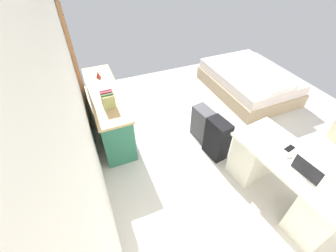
{
  "coord_description": "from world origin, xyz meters",
  "views": [
    {
      "loc": [
        -2.09,
        2.02,
        2.72
      ],
      "look_at": [
        0.13,
        1.1,
        0.6
      ],
      "focal_mm": 24.2,
      "sensor_mm": 36.0,
      "label": 1
    }
  ],
  "objects_px": {
    "laptop": "(308,171)",
    "computer_mouse": "(289,156)",
    "credenza": "(108,111)",
    "suitcase_black": "(217,139)",
    "cell_phone_by_mouse": "(290,148)",
    "bed": "(249,82)",
    "figurine_small": "(98,75)",
    "office_chair": "(333,154)",
    "desk": "(285,179)",
    "suitcase_spare_grey": "(203,124)"
  },
  "relations": [
    {
      "from": "desk",
      "to": "computer_mouse",
      "type": "bearing_deg",
      "value": 19.77
    },
    {
      "from": "desk",
      "to": "suitcase_spare_grey",
      "type": "relative_size",
      "value": 2.64
    },
    {
      "from": "laptop",
      "to": "computer_mouse",
      "type": "bearing_deg",
      "value": -1.94
    },
    {
      "from": "credenza",
      "to": "bed",
      "type": "distance_m",
      "value": 2.98
    },
    {
      "from": "credenza",
      "to": "suitcase_black",
      "type": "height_order",
      "value": "credenza"
    },
    {
      "from": "credenza",
      "to": "computer_mouse",
      "type": "distance_m",
      "value": 2.74
    },
    {
      "from": "suitcase_spare_grey",
      "to": "cell_phone_by_mouse",
      "type": "relative_size",
      "value": 4.2
    },
    {
      "from": "figurine_small",
      "to": "desk",
      "type": "bearing_deg",
      "value": -146.57
    },
    {
      "from": "desk",
      "to": "office_chair",
      "type": "bearing_deg",
      "value": -86.41
    },
    {
      "from": "bed",
      "to": "computer_mouse",
      "type": "height_order",
      "value": "computer_mouse"
    },
    {
      "from": "credenza",
      "to": "bed",
      "type": "xyz_separation_m",
      "value": [
        0.08,
        -2.98,
        -0.15
      ]
    },
    {
      "from": "office_chair",
      "to": "bed",
      "type": "distance_m",
      "value": 2.26
    },
    {
      "from": "suitcase_spare_grey",
      "to": "laptop",
      "type": "relative_size",
      "value": 1.71
    },
    {
      "from": "office_chair",
      "to": "credenza",
      "type": "distance_m",
      "value": 3.37
    },
    {
      "from": "computer_mouse",
      "to": "office_chair",
      "type": "bearing_deg",
      "value": -98.8
    },
    {
      "from": "desk",
      "to": "office_chair",
      "type": "relative_size",
      "value": 1.61
    },
    {
      "from": "bed",
      "to": "suitcase_black",
      "type": "relative_size",
      "value": 2.9
    },
    {
      "from": "bed",
      "to": "desk",
      "type": "bearing_deg",
      "value": 151.58
    },
    {
      "from": "suitcase_black",
      "to": "laptop",
      "type": "relative_size",
      "value": 1.97
    },
    {
      "from": "suitcase_black",
      "to": "figurine_small",
      "type": "height_order",
      "value": "figurine_small"
    },
    {
      "from": "credenza",
      "to": "figurine_small",
      "type": "distance_m",
      "value": 0.64
    },
    {
      "from": "suitcase_black",
      "to": "cell_phone_by_mouse",
      "type": "distance_m",
      "value": 1.0
    },
    {
      "from": "computer_mouse",
      "to": "cell_phone_by_mouse",
      "type": "bearing_deg",
      "value": -55.49
    },
    {
      "from": "office_chair",
      "to": "credenza",
      "type": "bearing_deg",
      "value": 50.62
    },
    {
      "from": "laptop",
      "to": "cell_phone_by_mouse",
      "type": "height_order",
      "value": "laptop"
    },
    {
      "from": "desk",
      "to": "figurine_small",
      "type": "distance_m",
      "value": 3.21
    },
    {
      "from": "suitcase_spare_grey",
      "to": "suitcase_black",
      "type": "bearing_deg",
      "value": 171.58
    },
    {
      "from": "office_chair",
      "to": "suitcase_black",
      "type": "bearing_deg",
      "value": 53.31
    },
    {
      "from": "office_chair",
      "to": "cell_phone_by_mouse",
      "type": "bearing_deg",
      "value": 81.38
    },
    {
      "from": "credenza",
      "to": "laptop",
      "type": "height_order",
      "value": "laptop"
    },
    {
      "from": "figurine_small",
      "to": "computer_mouse",
      "type": "bearing_deg",
      "value": -146.2
    },
    {
      "from": "suitcase_black",
      "to": "computer_mouse",
      "type": "distance_m",
      "value": 1.04
    },
    {
      "from": "suitcase_black",
      "to": "laptop",
      "type": "xyz_separation_m",
      "value": [
        -1.15,
        -0.34,
        0.44
      ]
    },
    {
      "from": "suitcase_black",
      "to": "cell_phone_by_mouse",
      "type": "height_order",
      "value": "cell_phone_by_mouse"
    },
    {
      "from": "suitcase_spare_grey",
      "to": "figurine_small",
      "type": "xyz_separation_m",
      "value": [
        1.25,
        1.38,
        0.55
      ]
    },
    {
      "from": "desk",
      "to": "figurine_small",
      "type": "xyz_separation_m",
      "value": [
        2.65,
        1.75,
        0.46
      ]
    },
    {
      "from": "credenza",
      "to": "suitcase_black",
      "type": "bearing_deg",
      "value": -131.63
    },
    {
      "from": "credenza",
      "to": "figurine_small",
      "type": "height_order",
      "value": "figurine_small"
    },
    {
      "from": "suitcase_black",
      "to": "computer_mouse",
      "type": "relative_size",
      "value": 6.59
    },
    {
      "from": "laptop",
      "to": "suitcase_spare_grey",
      "type": "bearing_deg",
      "value": 11.91
    },
    {
      "from": "laptop",
      "to": "bed",
      "type": "bearing_deg",
      "value": -27.3
    },
    {
      "from": "laptop",
      "to": "office_chair",
      "type": "bearing_deg",
      "value": -75.17
    },
    {
      "from": "figurine_small",
      "to": "office_chair",
      "type": "bearing_deg",
      "value": -134.9
    },
    {
      "from": "bed",
      "to": "computer_mouse",
      "type": "relative_size",
      "value": 19.12
    },
    {
      "from": "laptop",
      "to": "figurine_small",
      "type": "distance_m",
      "value": 3.31
    },
    {
      "from": "office_chair",
      "to": "figurine_small",
      "type": "bearing_deg",
      "value": 45.1
    },
    {
      "from": "credenza",
      "to": "cell_phone_by_mouse",
      "type": "relative_size",
      "value": 13.24
    },
    {
      "from": "bed",
      "to": "suitcase_black",
      "type": "xyz_separation_m",
      "value": [
        -1.3,
        1.6,
        0.09
      ]
    },
    {
      "from": "figurine_small",
      "to": "cell_phone_by_mouse",
      "type": "bearing_deg",
      "value": -143.64
    },
    {
      "from": "suitcase_black",
      "to": "bed",
      "type": "bearing_deg",
      "value": -59.53
    }
  ]
}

